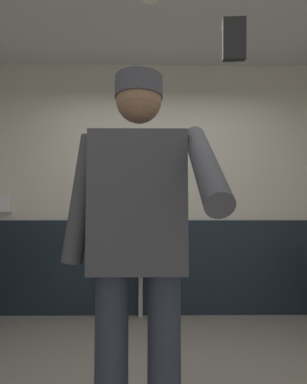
# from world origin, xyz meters

# --- Properties ---
(wall_back) EXTENTS (4.92, 0.12, 2.83)m
(wall_back) POSITION_xyz_m (0.00, 1.72, 1.41)
(wall_back) COLOR beige
(wall_back) RESTS_ON ground_plane
(wainscot_band_back) EXTENTS (4.32, 0.03, 1.03)m
(wainscot_band_back) POSITION_xyz_m (0.00, 1.65, 0.51)
(wainscot_band_back) COLOR #19232D
(wainscot_band_back) RESTS_ON ground_plane
(urinal_solo) EXTENTS (0.40, 0.34, 1.24)m
(urinal_solo) POSITION_xyz_m (-0.20, 1.50, 0.78)
(urinal_solo) COLOR white
(urinal_solo) RESTS_ON ground_plane
(person) EXTENTS (0.62, 0.60, 1.72)m
(person) POSITION_xyz_m (-0.14, -0.33, 1.00)
(person) COLOR #2D3342
(person) RESTS_ON ground_plane
(cell_phone) EXTENTS (0.06, 0.03, 0.11)m
(cell_phone) POSITION_xyz_m (0.14, -0.83, 1.58)
(cell_phone) COLOR black
(soap_dispenser) EXTENTS (0.10, 0.07, 0.18)m
(soap_dispenser) POSITION_xyz_m (-1.70, 1.62, 1.21)
(soap_dispenser) COLOR silver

